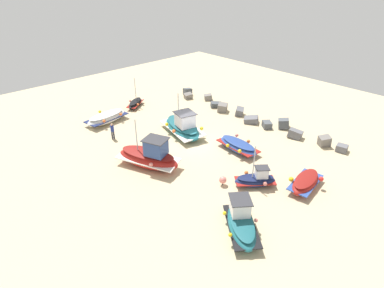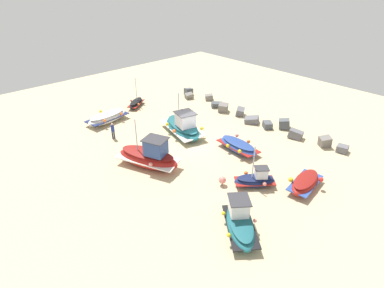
{
  "view_description": "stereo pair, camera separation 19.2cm",
  "coord_description": "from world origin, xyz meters",
  "px_view_note": "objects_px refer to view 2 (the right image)",
  "views": [
    {
      "loc": [
        18.84,
        -17.7,
        14.09
      ],
      "look_at": [
        1.43,
        -1.46,
        0.9
      ],
      "focal_mm": 29.83,
      "sensor_mm": 36.0,
      "label": 1
    },
    {
      "loc": [
        18.97,
        -17.56,
        14.09
      ],
      "look_at": [
        1.43,
        -1.46,
        0.9
      ],
      "focal_mm": 29.83,
      "sensor_mm": 36.0,
      "label": 2
    }
  ],
  "objects_px": {
    "fishing_boat_1": "(256,180)",
    "person_walking": "(113,130)",
    "fishing_boat_0": "(107,117)",
    "fishing_boat_5": "(238,146)",
    "fishing_boat_6": "(136,103)",
    "fishing_boat_4": "(240,222)",
    "fishing_boat_7": "(305,183)",
    "mooring_buoy_0": "(222,180)",
    "fishing_boat_3": "(149,156)",
    "fishing_boat_2": "(183,126)"
  },
  "relations": [
    {
      "from": "fishing_boat_1",
      "to": "person_walking",
      "type": "distance_m",
      "value": 14.09
    },
    {
      "from": "fishing_boat_0",
      "to": "fishing_boat_5",
      "type": "height_order",
      "value": "fishing_boat_0"
    },
    {
      "from": "fishing_boat_0",
      "to": "fishing_boat_6",
      "type": "distance_m",
      "value": 4.84
    },
    {
      "from": "fishing_boat_4",
      "to": "person_walking",
      "type": "height_order",
      "value": "fishing_boat_4"
    },
    {
      "from": "fishing_boat_7",
      "to": "mooring_buoy_0",
      "type": "xyz_separation_m",
      "value": [
        -4.31,
        -4.13,
        -0.03
      ]
    },
    {
      "from": "fishing_boat_7",
      "to": "fishing_boat_0",
      "type": "bearing_deg",
      "value": -84.63
    },
    {
      "from": "fishing_boat_0",
      "to": "mooring_buoy_0",
      "type": "distance_m",
      "value": 15.59
    },
    {
      "from": "person_walking",
      "to": "fishing_boat_3",
      "type": "bearing_deg",
      "value": 27.56
    },
    {
      "from": "fishing_boat_3",
      "to": "fishing_boat_5",
      "type": "distance_m",
      "value": 7.87
    },
    {
      "from": "person_walking",
      "to": "fishing_boat_4",
      "type": "bearing_deg",
      "value": 28.48
    },
    {
      "from": "fishing_boat_0",
      "to": "person_walking",
      "type": "relative_size",
      "value": 2.92
    },
    {
      "from": "fishing_boat_2",
      "to": "fishing_boat_6",
      "type": "height_order",
      "value": "fishing_boat_2"
    },
    {
      "from": "fishing_boat_0",
      "to": "fishing_boat_2",
      "type": "height_order",
      "value": "fishing_boat_2"
    },
    {
      "from": "fishing_boat_2",
      "to": "mooring_buoy_0",
      "type": "height_order",
      "value": "fishing_boat_2"
    },
    {
      "from": "fishing_boat_2",
      "to": "fishing_boat_3",
      "type": "bearing_deg",
      "value": -52.95
    },
    {
      "from": "fishing_boat_3",
      "to": "fishing_boat_1",
      "type": "bearing_deg",
      "value": 7.22
    },
    {
      "from": "fishing_boat_2",
      "to": "fishing_boat_3",
      "type": "relative_size",
      "value": 1.04
    },
    {
      "from": "fishing_boat_5",
      "to": "mooring_buoy_0",
      "type": "bearing_deg",
      "value": 122.08
    },
    {
      "from": "fishing_boat_2",
      "to": "fishing_boat_7",
      "type": "height_order",
      "value": "fishing_boat_2"
    },
    {
      "from": "fishing_boat_1",
      "to": "fishing_boat_7",
      "type": "bearing_deg",
      "value": -8.65
    },
    {
      "from": "fishing_boat_2",
      "to": "person_walking",
      "type": "bearing_deg",
      "value": -109.82
    },
    {
      "from": "fishing_boat_3",
      "to": "fishing_boat_7",
      "type": "bearing_deg",
      "value": 10.86
    },
    {
      "from": "fishing_boat_2",
      "to": "fishing_boat_4",
      "type": "distance_m",
      "value": 13.53
    },
    {
      "from": "fishing_boat_3",
      "to": "fishing_boat_7",
      "type": "xyz_separation_m",
      "value": [
        10.05,
        6.55,
        -0.42
      ]
    },
    {
      "from": "fishing_boat_4",
      "to": "person_walking",
      "type": "distance_m",
      "value": 15.74
    },
    {
      "from": "fishing_boat_5",
      "to": "fishing_boat_6",
      "type": "distance_m",
      "value": 14.62
    },
    {
      "from": "fishing_boat_2",
      "to": "fishing_boat_7",
      "type": "bearing_deg",
      "value": 17.0
    },
    {
      "from": "fishing_boat_1",
      "to": "fishing_boat_3",
      "type": "height_order",
      "value": "fishing_boat_3"
    },
    {
      "from": "fishing_boat_3",
      "to": "mooring_buoy_0",
      "type": "relative_size",
      "value": 7.64
    },
    {
      "from": "fishing_boat_1",
      "to": "fishing_boat_3",
      "type": "bearing_deg",
      "value": 158.94
    },
    {
      "from": "fishing_boat_6",
      "to": "fishing_boat_5",
      "type": "bearing_deg",
      "value": 58.94
    },
    {
      "from": "fishing_boat_5",
      "to": "mooring_buoy_0",
      "type": "xyz_separation_m",
      "value": [
        2.52,
        -4.75,
        -0.02
      ]
    },
    {
      "from": "fishing_boat_6",
      "to": "mooring_buoy_0",
      "type": "bearing_deg",
      "value": 42.8
    },
    {
      "from": "fishing_boat_6",
      "to": "person_walking",
      "type": "xyz_separation_m",
      "value": [
        5.25,
        -6.04,
        0.52
      ]
    },
    {
      "from": "mooring_buoy_0",
      "to": "person_walking",
      "type": "bearing_deg",
      "value": -169.9
    },
    {
      "from": "fishing_boat_2",
      "to": "fishing_boat_6",
      "type": "relative_size",
      "value": 1.76
    },
    {
      "from": "fishing_boat_0",
      "to": "fishing_boat_3",
      "type": "xyz_separation_m",
      "value": [
        9.84,
        -1.76,
        0.39
      ]
    },
    {
      "from": "fishing_boat_4",
      "to": "person_walking",
      "type": "relative_size",
      "value": 2.58
    },
    {
      "from": "fishing_boat_0",
      "to": "fishing_boat_2",
      "type": "bearing_deg",
      "value": 111.07
    },
    {
      "from": "fishing_boat_5",
      "to": "fishing_boat_0",
      "type": "bearing_deg",
      "value": 26.62
    },
    {
      "from": "fishing_boat_3",
      "to": "fishing_boat_6",
      "type": "distance_m",
      "value": 13.04
    },
    {
      "from": "fishing_boat_1",
      "to": "fishing_boat_6",
      "type": "height_order",
      "value": "fishing_boat_1"
    },
    {
      "from": "fishing_boat_0",
      "to": "fishing_boat_4",
      "type": "xyz_separation_m",
      "value": [
        19.44,
        -1.99,
        0.13
      ]
    },
    {
      "from": "fishing_boat_3",
      "to": "person_walking",
      "type": "bearing_deg",
      "value": 154.92
    },
    {
      "from": "fishing_boat_4",
      "to": "fishing_boat_7",
      "type": "bearing_deg",
      "value": -55.44
    },
    {
      "from": "fishing_boat_6",
      "to": "fishing_boat_7",
      "type": "bearing_deg",
      "value": 56.27
    },
    {
      "from": "fishing_boat_6",
      "to": "fishing_boat_2",
      "type": "bearing_deg",
      "value": 52.14
    },
    {
      "from": "fishing_boat_1",
      "to": "fishing_boat_5",
      "type": "height_order",
      "value": "fishing_boat_1"
    },
    {
      "from": "fishing_boat_7",
      "to": "fishing_boat_6",
      "type": "bearing_deg",
      "value": -97.62
    },
    {
      "from": "fishing_boat_4",
      "to": "mooring_buoy_0",
      "type": "distance_m",
      "value": 4.68
    }
  ]
}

